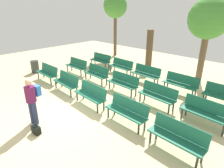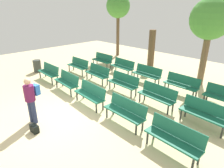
% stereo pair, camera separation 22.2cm
% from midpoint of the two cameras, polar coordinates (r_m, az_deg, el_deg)
% --- Properties ---
extents(ground_plane, '(24.26, 24.26, 0.00)m').
position_cam_midpoint_polar(ground_plane, '(7.44, -15.01, -9.64)').
color(ground_plane, beige).
extents(bench_r0_c0, '(1.60, 0.49, 0.87)m').
position_cam_midpoint_polar(bench_r0_c0, '(11.07, -17.52, 3.57)').
color(bench_r0_c0, '#19664C').
rests_on(bench_r0_c0, ground_plane).
extents(bench_r0_c1, '(1.63, 0.57, 0.87)m').
position_cam_midpoint_polar(bench_r0_c1, '(9.41, -12.41, 0.89)').
color(bench_r0_c1, '#19664C').
rests_on(bench_r0_c1, ground_plane).
extents(bench_r0_c2, '(1.62, 0.57, 0.87)m').
position_cam_midpoint_polar(bench_r0_c2, '(7.93, -5.58, -2.76)').
color(bench_r0_c2, '#19664C').
rests_on(bench_r0_c2, ground_plane).
extents(bench_r0_c3, '(1.61, 0.52, 0.87)m').
position_cam_midpoint_polar(bench_r0_c3, '(6.69, 4.94, -7.73)').
color(bench_r0_c3, '#19664C').
rests_on(bench_r0_c3, ground_plane).
extents(bench_r0_c4, '(1.62, 0.54, 0.87)m').
position_cam_midpoint_polar(bench_r0_c4, '(5.74, 18.95, -14.58)').
color(bench_r0_c4, '#19664C').
rests_on(bench_r0_c4, ground_plane).
extents(bench_r1_c0, '(1.60, 0.49, 0.87)m').
position_cam_midpoint_polar(bench_r1_c0, '(11.92, -9.37, 5.60)').
color(bench_r1_c0, '#19664C').
rests_on(bench_r1_c0, ground_plane).
extents(bench_r1_c1, '(1.63, 0.58, 0.87)m').
position_cam_midpoint_polar(bench_r1_c1, '(10.37, -3.64, 3.37)').
color(bench_r1_c1, '#19664C').
rests_on(bench_r1_c1, ground_plane).
extents(bench_r1_c2, '(1.61, 0.51, 0.87)m').
position_cam_midpoint_polar(bench_r1_c2, '(9.08, 4.13, 0.58)').
color(bench_r1_c2, '#19664C').
rests_on(bench_r1_c2, ground_plane).
extents(bench_r1_c3, '(1.63, 0.57, 0.87)m').
position_cam_midpoint_polar(bench_r1_c3, '(8.00, 13.99, -3.10)').
color(bench_r1_c3, '#19664C').
rests_on(bench_r1_c3, ground_plane).
extents(bench_r1_c4, '(1.63, 0.58, 0.87)m').
position_cam_midpoint_polar(bench_r1_c4, '(7.27, 26.50, -7.59)').
color(bench_r1_c4, '#19664C').
rests_on(bench_r1_c4, ground_plane).
extents(bench_r2_c0, '(1.61, 0.50, 0.87)m').
position_cam_midpoint_polar(bench_r2_c0, '(13.00, -2.32, 7.25)').
color(bench_r2_c0, '#19664C').
rests_on(bench_r2_c0, ground_plane).
extents(bench_r2_c1, '(1.63, 0.58, 0.87)m').
position_cam_midpoint_polar(bench_r2_c1, '(11.61, 3.73, 5.40)').
color(bench_r2_c1, '#19664C').
rests_on(bench_r2_c1, ground_plane).
extents(bench_r2_c2, '(1.61, 0.53, 0.87)m').
position_cam_midpoint_polar(bench_r2_c2, '(10.44, 10.95, 3.12)').
color(bench_r2_c2, '#19664C').
rests_on(bench_r2_c2, ground_plane).
extents(bench_r2_c3, '(1.61, 0.52, 0.87)m').
position_cam_midpoint_polar(bench_r2_c3, '(9.49, 20.48, 0.15)').
color(bench_r2_c3, '#19664C').
rests_on(bench_r2_c3, ground_plane).
extents(tree_0, '(1.94, 1.94, 4.24)m').
position_cam_midpoint_polar(tree_0, '(10.60, 27.71, 16.35)').
color(tree_0, brown).
rests_on(tree_0, ground_plane).
extents(tree_1, '(1.81, 1.81, 4.74)m').
position_cam_midpoint_polar(tree_1, '(15.89, 2.25, 21.82)').
color(tree_1, brown).
rests_on(tree_1, ground_plane).
extents(tree_2, '(0.43, 0.43, 2.42)m').
position_cam_midpoint_polar(tree_2, '(13.20, 12.05, 10.17)').
color(tree_2, brown).
rests_on(tree_2, ground_plane).
extents(visitor_with_backpack, '(0.44, 0.59, 1.65)m').
position_cam_midpoint_polar(visitor_with_backpack, '(7.04, -21.98, -3.80)').
color(visitor_with_backpack, navy).
rests_on(visitor_with_backpack, ground_plane).
extents(handbag, '(0.33, 0.20, 0.29)m').
position_cam_midpoint_polar(handbag, '(6.85, -21.05, -12.16)').
color(handbag, black).
rests_on(handbag, ground_plane).
extents(trash_bin, '(0.47, 0.47, 0.74)m').
position_cam_midpoint_polar(trash_bin, '(12.83, -20.75, 5.01)').
color(trash_bin, '#383D38').
rests_on(trash_bin, ground_plane).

